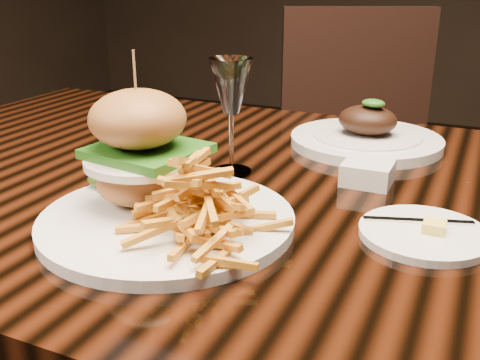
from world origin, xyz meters
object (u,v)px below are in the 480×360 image
at_px(burger_plate, 164,182).
at_px(far_dish, 366,137).
at_px(wine_glass, 231,90).
at_px(dining_table, 287,232).
at_px(chair_far, 359,151).

bearing_deg(burger_plate, far_dish, 92.13).
bearing_deg(wine_glass, burger_plate, -87.51).
xyz_separation_m(dining_table, chair_far, (-0.09, 0.88, -0.13)).
bearing_deg(chair_far, wine_glass, -115.90).
relative_size(burger_plate, wine_glass, 1.77).
bearing_deg(far_dish, dining_table, -103.37).
distance_m(wine_glass, chair_far, 0.93).
distance_m(burger_plate, wine_glass, 0.22).
bearing_deg(far_dish, burger_plate, -108.90).
relative_size(dining_table, far_dish, 5.87).
distance_m(wine_glass, far_dish, 0.31).
height_order(wine_glass, far_dish, wine_glass).
height_order(burger_plate, chair_far, burger_plate).
distance_m(far_dish, chair_far, 0.69).
bearing_deg(dining_table, wine_glass, 171.03).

